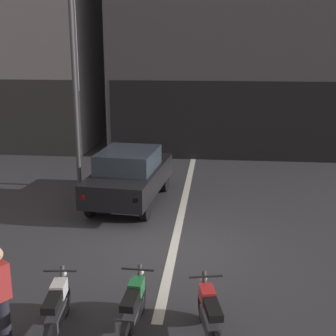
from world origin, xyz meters
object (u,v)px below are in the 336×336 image
(car_black_crossing_near, at_px, (130,174))
(street_lamp, at_px, (73,59))
(motorcycle_red_row_centre, at_px, (209,315))
(motorcycle_white_row_leftmost, at_px, (57,309))
(person_by_motorcycles, at_px, (0,297))
(motorcycle_green_row_left_mid, at_px, (134,307))

(car_black_crossing_near, bearing_deg, street_lamp, 143.33)
(street_lamp, distance_m, motorcycle_red_row_centre, 9.79)
(motorcycle_white_row_leftmost, height_order, motorcycle_red_row_centre, same)
(motorcycle_white_row_leftmost, bearing_deg, person_by_motorcycles, -152.02)
(street_lamp, bearing_deg, person_by_motorcycles, -81.23)
(motorcycle_green_row_left_mid, distance_m, person_by_motorcycles, 2.08)
(person_by_motorcycles, bearing_deg, motorcycle_red_row_centre, 8.24)
(street_lamp, bearing_deg, motorcycle_white_row_leftmost, -75.74)
(car_black_crossing_near, bearing_deg, motorcycle_white_row_leftmost, -89.82)
(person_by_motorcycles, bearing_deg, car_black_crossing_near, 84.05)
(street_lamp, height_order, motorcycle_white_row_leftmost, street_lamp)
(motorcycle_green_row_left_mid, bearing_deg, motorcycle_white_row_leftmost, -171.40)
(motorcycle_red_row_centre, height_order, person_by_motorcycles, person_by_motorcycles)
(motorcycle_white_row_leftmost, relative_size, motorcycle_red_row_centre, 1.01)
(street_lamp, relative_size, person_by_motorcycles, 4.10)
(car_black_crossing_near, xyz_separation_m, motorcycle_green_row_left_mid, (1.25, -6.28, -0.43))
(car_black_crossing_near, height_order, street_lamp, street_lamp)
(motorcycle_white_row_leftmost, relative_size, motorcycle_green_row_left_mid, 1.00)
(motorcycle_white_row_leftmost, bearing_deg, street_lamp, 104.26)
(car_black_crossing_near, relative_size, motorcycle_green_row_left_mid, 2.53)
(car_black_crossing_near, relative_size, motorcycle_red_row_centre, 2.57)
(motorcycle_green_row_left_mid, xyz_separation_m, person_by_motorcycles, (-1.96, -0.58, 0.40))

